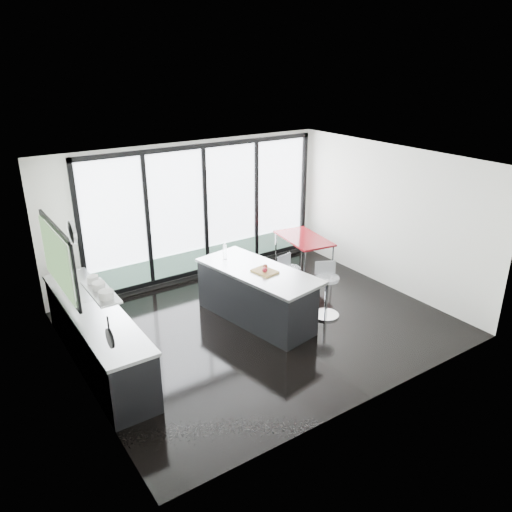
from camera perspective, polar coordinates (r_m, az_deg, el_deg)
floor at (r=8.71m, az=0.56°, el=-7.79°), size 6.00×5.00×0.00m
ceiling at (r=7.71m, az=0.64°, el=10.58°), size 6.00×5.00×0.00m
wall_back at (r=10.27m, az=-5.99°, el=4.58°), size 6.00×0.09×2.80m
wall_front at (r=6.39m, az=13.49°, el=-5.91°), size 6.00×0.00×2.80m
wall_left at (r=7.17m, az=-20.68°, el=-2.16°), size 0.26×5.00×2.80m
wall_right at (r=10.02m, az=14.91°, el=4.27°), size 0.00×5.00×2.80m
counter_cabinets at (r=7.83m, az=-17.70°, el=-8.71°), size 0.69×3.24×1.36m
island at (r=8.64m, az=-0.08°, el=-4.48°), size 1.34×2.41×1.21m
bar_stool_near at (r=8.88m, az=8.05°, el=-4.61°), size 0.63×0.63×0.76m
bar_stool_far at (r=9.27m, az=3.86°, el=-3.40°), size 0.53×0.53×0.72m
red_table at (r=10.77m, az=5.42°, el=0.31°), size 0.97×1.46×0.73m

